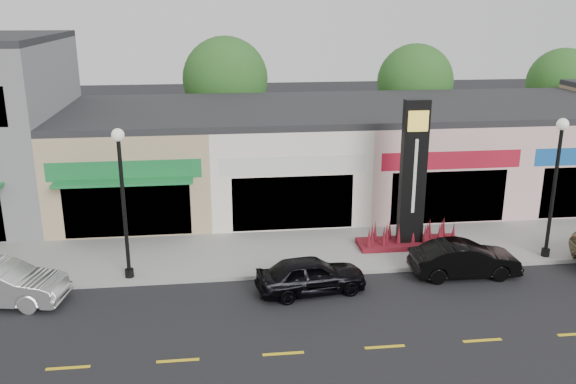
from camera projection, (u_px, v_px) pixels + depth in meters
name	position (u px, v px, depth m)	size (l,w,h in m)	color
ground	(361.00, 300.00, 20.72)	(120.00, 120.00, 0.00)	black
sidewalk	(336.00, 249.00, 24.82)	(52.00, 4.30, 0.15)	gray
curb	(348.00, 272.00, 22.69)	(52.00, 0.20, 0.15)	gray
shop_beige	(139.00, 158.00, 29.91)	(7.00, 10.85, 4.80)	tan
shop_cream	(280.00, 154.00, 30.72)	(7.00, 10.01, 4.80)	white
shop_pink_w	(415.00, 150.00, 31.52)	(7.00, 10.01, 4.80)	beige
shop_pink_e	(542.00, 146.00, 32.32)	(7.00, 10.01, 4.80)	beige
tree_rear_west	(225.00, 79.00, 37.21)	(5.20, 5.20, 7.83)	#382619
tree_rear_mid	(415.00, 82.00, 38.69)	(4.80, 4.80, 7.29)	#382619
tree_rear_east	(562.00, 84.00, 39.91)	(4.60, 4.60, 6.94)	#382619
lamp_west_near	(122.00, 189.00, 21.14)	(0.44, 0.44, 5.47)	black
lamp_east_near	(556.00, 174.00, 22.98)	(0.44, 0.44, 5.47)	black
pylon_sign	(412.00, 196.00, 24.37)	(4.20, 1.30, 6.00)	#540E1F
car_black_sedan	(311.00, 275.00, 21.09)	(3.82, 1.53, 1.30)	black
car_black_conv	(465.00, 259.00, 22.38)	(3.96, 1.38, 1.31)	black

